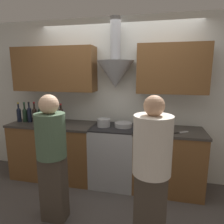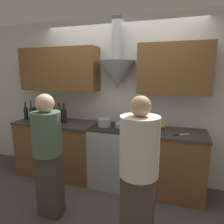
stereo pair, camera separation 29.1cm
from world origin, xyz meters
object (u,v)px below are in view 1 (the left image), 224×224
wine_bottle_1 (25,114)px  wine_bottle_6 (51,115)px  person_foreground_right (151,172)px  wine_bottle_7 (56,116)px  wine_bottle_2 (30,114)px  stock_pot (104,123)px  orange_fruit (161,125)px  person_foreground_left (52,154)px  mixing_bowl (123,125)px  wine_bottle_8 (61,116)px  wine_bottle_3 (35,114)px  wine_bottle_4 (40,115)px  wine_bottle_0 (19,114)px  wine_bottle_5 (46,115)px  stove_range (113,155)px

wine_bottle_1 → wine_bottle_6: size_ratio=1.04×
person_foreground_right → wine_bottle_7: bearing=143.5°
wine_bottle_2 → stock_pot: wine_bottle_2 is taller
orange_fruit → person_foreground_left: (-1.24, -1.06, -0.13)m
mixing_bowl → orange_fruit: (0.57, 0.09, 0.01)m
orange_fruit → wine_bottle_1: bearing=-176.8°
wine_bottle_1 → wine_bottle_8: 0.67m
wine_bottle_1 → wine_bottle_3: bearing=-0.5°
wine_bottle_4 → person_foreground_right: (1.84, -1.15, -0.21)m
wine_bottle_1 → wine_bottle_3: wine_bottle_3 is taller
wine_bottle_8 → wine_bottle_3: bearing=177.6°
stock_pot → orange_fruit: size_ratio=2.59×
wine_bottle_0 → stock_pot: bearing=0.6°
wine_bottle_4 → wine_bottle_8: size_ratio=1.02×
wine_bottle_0 → person_foreground_right: bearing=-27.0°
person_foreground_left → person_foreground_right: bearing=-11.0°
wine_bottle_1 → wine_bottle_5: wine_bottle_1 is taller
wine_bottle_8 → orange_fruit: bearing=5.4°
wine_bottle_0 → wine_bottle_8: (0.77, -0.00, 0.01)m
wine_bottle_5 → person_foreground_right: person_foreground_right is taller
wine_bottle_0 → wine_bottle_4: 0.38m
wine_bottle_8 → person_foreground_right: size_ratio=0.21×
stove_range → wine_bottle_3: 1.46m
stock_pot → person_foreground_left: (-0.37, -0.93, -0.16)m
stove_range → wine_bottle_1: size_ratio=2.80×
wine_bottle_7 → stock_pot: size_ratio=1.59×
wine_bottle_8 → stock_pot: 0.70m
wine_bottle_2 → orange_fruit: (2.15, 0.13, -0.10)m
wine_bottle_2 → wine_bottle_1: bearing=176.9°
wine_bottle_2 → wine_bottle_8: 0.58m
stove_range → person_foreground_right: bearing=-62.6°
wine_bottle_3 → wine_bottle_7: wine_bottle_3 is taller
stove_range → person_foreground_left: size_ratio=0.61×
wine_bottle_0 → wine_bottle_1: (0.10, 0.02, -0.00)m
mixing_bowl → person_foreground_left: size_ratio=0.18×
wine_bottle_2 → wine_bottle_4: 0.19m
wine_bottle_0 → wine_bottle_8: size_ratio=0.98×
wine_bottle_1 → wine_bottle_4: wine_bottle_4 is taller
wine_bottle_4 → wine_bottle_8: (0.39, -0.02, 0.01)m
wine_bottle_7 → person_foreground_left: person_foreground_left is taller
wine_bottle_0 → stock_pot: 1.47m
wine_bottle_1 → person_foreground_right: person_foreground_right is taller
orange_fruit → person_foreground_left: size_ratio=0.05×
wine_bottle_6 → mixing_bowl: (1.19, 0.05, -0.10)m
wine_bottle_3 → orange_fruit: size_ratio=4.43×
wine_bottle_0 → wine_bottle_8: bearing=-0.1°
stove_range → mixing_bowl: 0.52m
wine_bottle_1 → wine_bottle_2: (0.09, -0.00, 0.01)m
wine_bottle_1 → wine_bottle_7: wine_bottle_1 is taller
mixing_bowl → stock_pot: bearing=-172.4°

